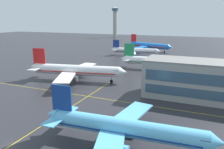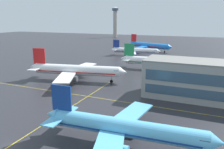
{
  "view_description": "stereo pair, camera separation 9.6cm",
  "coord_description": "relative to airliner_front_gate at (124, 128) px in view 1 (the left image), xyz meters",
  "views": [
    {
      "loc": [
        33.8,
        -27.21,
        24.43
      ],
      "look_at": [
        1.91,
        47.3,
        3.88
      ],
      "focal_mm": 35.57,
      "sensor_mm": 36.0,
      "label": 1
    },
    {
      "loc": [
        33.89,
        -27.17,
        24.43
      ],
      "look_at": [
        1.91,
        47.3,
        3.88
      ],
      "focal_mm": 35.57,
      "sensor_mm": 36.0,
      "label": 2
    }
  ],
  "objects": [
    {
      "name": "airliner_third_row",
      "position": [
        -7.07,
        68.62,
        0.43
      ],
      "size": [
        39.67,
        34.17,
        12.33
      ],
      "color": "white",
      "rests_on": "ground"
    },
    {
      "name": "ground_plane",
      "position": [
        -20.47,
        -9.77,
        -3.78
      ],
      "size": [
        600.0,
        600.0,
        0.0
      ],
      "primitive_type": "plane",
      "color": "#28282D"
    },
    {
      "name": "taxiway_markings",
      "position": [
        -20.47,
        5.16,
        -3.77
      ],
      "size": [
        116.11,
        74.5,
        0.01
      ],
      "color": "yellow",
      "rests_on": "ground"
    },
    {
      "name": "airliner_front_gate",
      "position": [
        0.0,
        0.0,
        0.0
      ],
      "size": [
        35.59,
        30.63,
        11.06
      ],
      "color": "#5BB7E5",
      "rests_on": "ground"
    },
    {
      "name": "airliner_far_left_stand",
      "position": [
        -30.69,
        104.35,
        -0.21
      ],
      "size": [
        33.56,
        28.69,
        10.44
      ],
      "color": "white",
      "rests_on": "ground"
    },
    {
      "name": "control_tower",
      "position": [
        -101.45,
        241.24,
        18.9
      ],
      "size": [
        8.82,
        8.82,
        39.21
      ],
      "color": "#ADA89E",
      "rests_on": "ground"
    },
    {
      "name": "airliner_second_row",
      "position": [
        -33.96,
        36.65,
        0.56
      ],
      "size": [
        40.69,
        34.58,
        12.71
      ],
      "color": "white",
      "rests_on": "ground"
    },
    {
      "name": "airliner_far_right_stand",
      "position": [
        -28.12,
        132.4,
        0.34
      ],
      "size": [
        37.64,
        32.22,
        12.05
      ],
      "color": "blue",
      "rests_on": "ground"
    }
  ]
}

